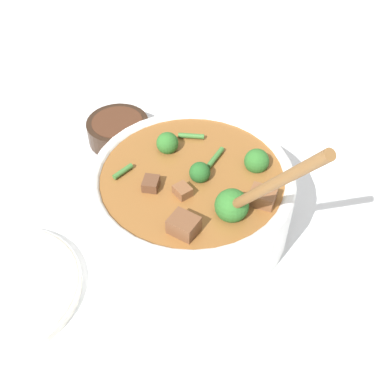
% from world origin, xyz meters
% --- Properties ---
extents(ground_plane, '(4.00, 4.00, 0.00)m').
position_xyz_m(ground_plane, '(0.00, 0.00, 0.00)').
color(ground_plane, silver).
extents(stew_bowl, '(0.33, 0.28, 0.29)m').
position_xyz_m(stew_bowl, '(0.00, 0.00, 0.06)').
color(stew_bowl, white).
rests_on(stew_bowl, ground_plane).
extents(condiment_bowl, '(0.11, 0.11, 0.04)m').
position_xyz_m(condiment_bowl, '(-0.21, -0.08, 0.02)').
color(condiment_bowl, black).
rests_on(condiment_bowl, ground_plane).
extents(empty_plate, '(0.20, 0.20, 0.02)m').
position_xyz_m(empty_plate, '(0.06, -0.26, 0.01)').
color(empty_plate, silver).
rests_on(empty_plate, ground_plane).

